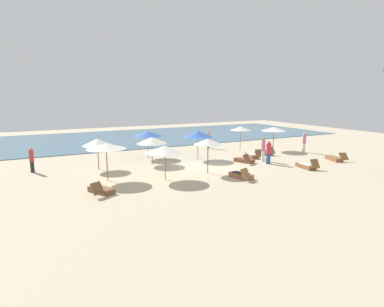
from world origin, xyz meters
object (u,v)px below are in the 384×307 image
(umbrella_6, at_px, (152,140))
(lounger_3, at_px, (335,158))
(umbrella_5, at_px, (97,142))
(umbrella_7, at_px, (165,149))
(person_1, at_px, (304,142))
(umbrella_0, at_px, (241,128))
(person_0, at_px, (269,152))
(umbrella_1, at_px, (198,134))
(lounger_1, at_px, (241,175))
(lounger_5, at_px, (252,155))
(lounger_0, at_px, (244,160))
(lounger_4, at_px, (266,152))
(lounger_6, at_px, (101,190))
(person_2, at_px, (208,139))
(person_3, at_px, (32,159))
(person_4, at_px, (263,149))
(umbrella_4, at_px, (106,146))
(umbrella_8, at_px, (274,129))
(umbrella_3, at_px, (208,142))
(lounger_2, at_px, (306,166))
(umbrella_2, at_px, (148,134))

(umbrella_6, distance_m, lounger_3, 13.97)
(umbrella_5, xyz_separation_m, umbrella_7, (2.97, -4.56, -0.02))
(person_1, bearing_deg, umbrella_6, 173.49)
(umbrella_0, height_order, person_1, umbrella_0)
(person_0, bearing_deg, lounger_3, -15.36)
(umbrella_1, xyz_separation_m, lounger_1, (-0.41, -6.33, -1.79))
(person_1, bearing_deg, umbrella_7, -168.46)
(umbrella_6, bearing_deg, lounger_3, -22.01)
(umbrella_6, distance_m, lounger_5, 8.25)
(person_0, bearing_deg, lounger_0, 138.46)
(lounger_4, distance_m, lounger_6, 15.41)
(umbrella_0, xyz_separation_m, umbrella_7, (-9.67, -5.94, -0.20))
(umbrella_5, height_order, lounger_5, umbrella_5)
(lounger_0, bearing_deg, person_2, 82.54)
(umbrella_7, height_order, person_3, umbrella_7)
(lounger_1, bearing_deg, person_4, 37.45)
(person_1, height_order, person_2, person_1)
(umbrella_0, bearing_deg, lounger_5, -106.60)
(lounger_3, xyz_separation_m, person_3, (-20.67, 6.48, 0.69))
(umbrella_4, distance_m, person_1, 17.45)
(umbrella_0, bearing_deg, lounger_3, -58.97)
(lounger_1, bearing_deg, lounger_6, 174.05)
(umbrella_1, relative_size, lounger_4, 1.34)
(umbrella_4, height_order, person_4, umbrella_4)
(umbrella_8, distance_m, person_3, 19.55)
(umbrella_3, xyz_separation_m, umbrella_4, (-6.20, 1.04, 0.01))
(umbrella_8, height_order, person_0, umbrella_8)
(umbrella_1, distance_m, lounger_1, 6.59)
(umbrella_5, bearing_deg, person_1, -5.47)
(lounger_0, distance_m, person_4, 1.74)
(lounger_6, relative_size, person_0, 1.02)
(umbrella_7, bearing_deg, lounger_5, 19.23)
(umbrella_1, distance_m, lounger_4, 6.39)
(lounger_2, distance_m, person_4, 3.55)
(umbrella_6, distance_m, person_4, 8.38)
(umbrella_5, height_order, umbrella_6, umbrella_5)
(lounger_0, bearing_deg, umbrella_1, 132.46)
(lounger_4, height_order, person_0, person_0)
(umbrella_5, distance_m, umbrella_7, 5.44)
(umbrella_2, relative_size, umbrella_6, 1.06)
(umbrella_8, bearing_deg, lounger_5, -153.75)
(lounger_1, relative_size, lounger_2, 1.01)
(umbrella_1, height_order, person_4, umbrella_1)
(lounger_3, distance_m, person_3, 21.67)
(umbrella_1, distance_m, person_3, 11.72)
(umbrella_0, bearing_deg, umbrella_2, 173.96)
(umbrella_4, xyz_separation_m, lounger_5, (11.91, 1.70, -1.87))
(lounger_1, height_order, person_4, person_4)
(umbrella_1, height_order, umbrella_4, umbrella_1)
(umbrella_8, distance_m, lounger_6, 17.59)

